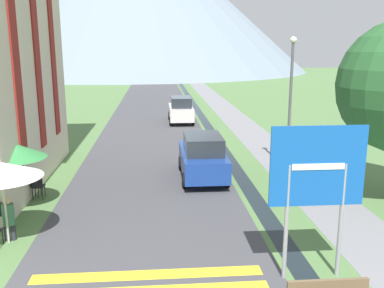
{
  "coord_description": "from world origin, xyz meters",
  "views": [
    {
      "loc": [
        -2.22,
        -4.82,
        5.28
      ],
      "look_at": [
        -0.98,
        10.0,
        1.87
      ],
      "focal_mm": 40.0,
      "sensor_mm": 36.0,
      "label": 1
    }
  ],
  "objects_px": {
    "parked_car_near": "(203,157)",
    "cafe_umbrella_front_white": "(1,170)",
    "road_sign": "(317,178)",
    "cafe_umbrella_middle_green": "(14,151)",
    "person_seated_near": "(15,186)",
    "cafe_chair_near_right": "(2,212)",
    "streetlamp": "(291,94)",
    "cafe_chair_far_left": "(38,185)",
    "parked_car_far": "(181,110)",
    "person_seated_far": "(8,216)",
    "cafe_chair_far_right": "(34,184)"
  },
  "relations": [
    {
      "from": "parked_car_near",
      "to": "cafe_umbrella_front_white",
      "type": "height_order",
      "value": "cafe_umbrella_front_white"
    },
    {
      "from": "road_sign",
      "to": "cafe_umbrella_middle_green",
      "type": "height_order",
      "value": "road_sign"
    },
    {
      "from": "road_sign",
      "to": "person_seated_near",
      "type": "distance_m",
      "value": 10.06
    },
    {
      "from": "cafe_chair_near_right",
      "to": "streetlamp",
      "type": "bearing_deg",
      "value": 20.37
    },
    {
      "from": "cafe_chair_far_left",
      "to": "cafe_umbrella_front_white",
      "type": "distance_m",
      "value": 3.79
    },
    {
      "from": "parked_car_far",
      "to": "cafe_chair_near_right",
      "type": "distance_m",
      "value": 18.67
    },
    {
      "from": "parked_car_near",
      "to": "cafe_chair_far_left",
      "type": "distance_m",
      "value": 6.36
    },
    {
      "from": "road_sign",
      "to": "person_seated_near",
      "type": "height_order",
      "value": "road_sign"
    },
    {
      "from": "cafe_chair_near_right",
      "to": "person_seated_near",
      "type": "xyz_separation_m",
      "value": [
        -0.22,
        1.96,
        0.18
      ]
    },
    {
      "from": "cafe_chair_far_left",
      "to": "person_seated_far",
      "type": "xyz_separation_m",
      "value": [
        0.09,
        -3.28,
        0.19
      ]
    },
    {
      "from": "cafe_umbrella_front_white",
      "to": "road_sign",
      "type": "bearing_deg",
      "value": -17.52
    },
    {
      "from": "cafe_chair_near_right",
      "to": "road_sign",
      "type": "bearing_deg",
      "value": -30.13
    },
    {
      "from": "cafe_umbrella_middle_green",
      "to": "parked_car_far",
      "type": "bearing_deg",
      "value": 68.65
    },
    {
      "from": "cafe_chair_near_right",
      "to": "cafe_umbrella_front_white",
      "type": "bearing_deg",
      "value": -71.51
    },
    {
      "from": "road_sign",
      "to": "cafe_umbrella_middle_green",
      "type": "distance_m",
      "value": 9.49
    },
    {
      "from": "parked_car_far",
      "to": "cafe_chair_near_right",
      "type": "xyz_separation_m",
      "value": [
        -6.29,
        -17.58,
        -0.39
      ]
    },
    {
      "from": "parked_car_near",
      "to": "person_seated_near",
      "type": "distance_m",
      "value": 7.09
    },
    {
      "from": "parked_car_far",
      "to": "cafe_chair_far_right",
      "type": "relative_size",
      "value": 4.64
    },
    {
      "from": "cafe_umbrella_front_white",
      "to": "cafe_umbrella_middle_green",
      "type": "distance_m",
      "value": 2.52
    },
    {
      "from": "road_sign",
      "to": "cafe_chair_far_right",
      "type": "bearing_deg",
      "value": 142.87
    },
    {
      "from": "person_seated_near",
      "to": "cafe_umbrella_middle_green",
      "type": "bearing_deg",
      "value": -63.61
    },
    {
      "from": "parked_car_near",
      "to": "cafe_umbrella_middle_green",
      "type": "xyz_separation_m",
      "value": [
        -6.41,
        -2.93,
        1.1
      ]
    },
    {
      "from": "cafe_umbrella_front_white",
      "to": "parked_car_far",
      "type": "bearing_deg",
      "value": 72.59
    },
    {
      "from": "cafe_chair_near_right",
      "to": "person_seated_far",
      "type": "xyz_separation_m",
      "value": [
        0.47,
        -0.8,
        0.19
      ]
    },
    {
      "from": "person_seated_near",
      "to": "parked_car_near",
      "type": "bearing_deg",
      "value": 20.51
    },
    {
      "from": "cafe_chair_far_right",
      "to": "cafe_umbrella_middle_green",
      "type": "bearing_deg",
      "value": -127.16
    },
    {
      "from": "cafe_chair_near_right",
      "to": "person_seated_far",
      "type": "distance_m",
      "value": 0.94
    },
    {
      "from": "parked_car_far",
      "to": "cafe_chair_far_right",
      "type": "distance_m",
      "value": 16.15
    },
    {
      "from": "road_sign",
      "to": "parked_car_near",
      "type": "xyz_separation_m",
      "value": [
        -1.71,
        7.82,
        -1.5
      ]
    },
    {
      "from": "cafe_chair_near_right",
      "to": "cafe_umbrella_front_white",
      "type": "relative_size",
      "value": 0.37
    },
    {
      "from": "cafe_chair_far_left",
      "to": "cafe_umbrella_middle_green",
      "type": "relative_size",
      "value": 0.38
    },
    {
      "from": "person_seated_far",
      "to": "person_seated_near",
      "type": "height_order",
      "value": "person_seated_far"
    },
    {
      "from": "cafe_umbrella_front_white",
      "to": "person_seated_far",
      "type": "xyz_separation_m",
      "value": [
        -0.0,
        0.17,
        -1.38
      ]
    },
    {
      "from": "parked_car_near",
      "to": "streetlamp",
      "type": "relative_size",
      "value": 0.71
    },
    {
      "from": "cafe_chair_far_right",
      "to": "cafe_chair_near_right",
      "type": "bearing_deg",
      "value": -121.47
    },
    {
      "from": "cafe_chair_far_right",
      "to": "streetlamp",
      "type": "relative_size",
      "value": 0.15
    },
    {
      "from": "cafe_umbrella_front_white",
      "to": "person_seated_far",
      "type": "relative_size",
      "value": 1.81
    },
    {
      "from": "parked_car_near",
      "to": "cafe_umbrella_front_white",
      "type": "xyz_separation_m",
      "value": [
        -5.95,
        -5.41,
        1.17
      ]
    },
    {
      "from": "road_sign",
      "to": "cafe_umbrella_front_white",
      "type": "xyz_separation_m",
      "value": [
        -7.66,
        2.42,
        -0.33
      ]
    },
    {
      "from": "road_sign",
      "to": "cafe_umbrella_front_white",
      "type": "bearing_deg",
      "value": 162.48
    },
    {
      "from": "cafe_chair_far_right",
      "to": "cafe_umbrella_middle_green",
      "type": "height_order",
      "value": "cafe_umbrella_middle_green"
    },
    {
      "from": "cafe_chair_far_right",
      "to": "person_seated_far",
      "type": "distance_m",
      "value": 3.43
    },
    {
      "from": "road_sign",
      "to": "cafe_chair_far_left",
      "type": "height_order",
      "value": "road_sign"
    },
    {
      "from": "parked_car_near",
      "to": "person_seated_near",
      "type": "xyz_separation_m",
      "value": [
        -6.63,
        -2.48,
        -0.22
      ]
    },
    {
      "from": "cafe_umbrella_middle_green",
      "to": "parked_car_near",
      "type": "bearing_deg",
      "value": 24.56
    },
    {
      "from": "parked_car_far",
      "to": "streetlamp",
      "type": "distance_m",
      "value": 13.01
    },
    {
      "from": "road_sign",
      "to": "cafe_chair_near_right",
      "type": "distance_m",
      "value": 9.01
    },
    {
      "from": "parked_car_near",
      "to": "person_seated_near",
      "type": "relative_size",
      "value": 3.21
    },
    {
      "from": "cafe_chair_near_right",
      "to": "person_seated_near",
      "type": "bearing_deg",
      "value": 88.77
    },
    {
      "from": "parked_car_far",
      "to": "cafe_chair_far_right",
      "type": "height_order",
      "value": "parked_car_far"
    }
  ]
}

